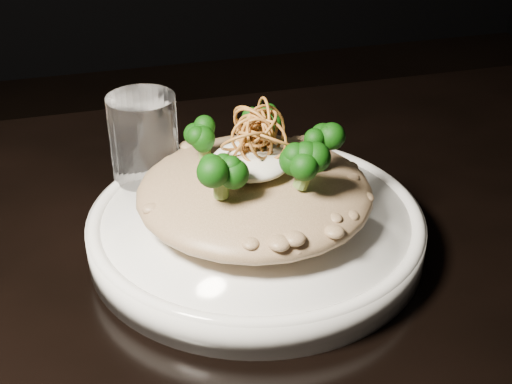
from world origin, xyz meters
TOP-DOWN VIEW (x-y plane):
  - table at (0.00, 0.00)m, footprint 1.10×0.80m
  - plate at (0.06, 0.06)m, footprint 0.30×0.30m
  - risotto at (0.06, 0.07)m, footprint 0.21×0.21m
  - broccoli at (0.06, 0.06)m, footprint 0.13×0.13m
  - cheese at (0.05, 0.06)m, footprint 0.07×0.07m
  - shallots at (0.06, 0.07)m, footprint 0.06×0.06m
  - drinking_glass at (-0.03, 0.16)m, footprint 0.07×0.07m

SIDE VIEW (x-z plane):
  - table at x=0.00m, z-range 0.29..1.04m
  - plate at x=0.06m, z-range 0.75..0.78m
  - risotto at x=0.06m, z-range 0.78..0.83m
  - drinking_glass at x=-0.03m, z-range 0.75..0.86m
  - cheese at x=0.05m, z-range 0.83..0.85m
  - broccoli at x=0.06m, z-range 0.83..0.87m
  - shallots at x=0.06m, z-range 0.85..0.88m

